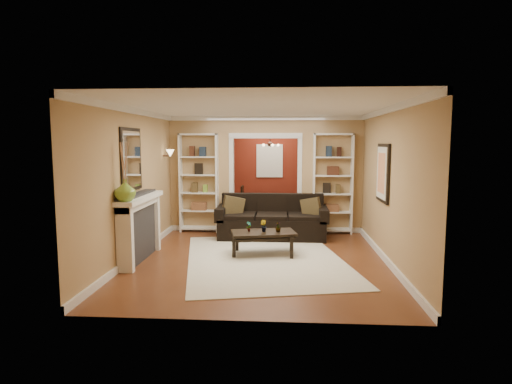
# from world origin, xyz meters

# --- Properties ---
(floor) EXTENTS (8.00, 8.00, 0.00)m
(floor) POSITION_xyz_m (0.00, 0.00, 0.00)
(floor) COLOR brown
(floor) RESTS_ON ground
(ceiling) EXTENTS (8.00, 8.00, 0.00)m
(ceiling) POSITION_xyz_m (0.00, 0.00, 2.70)
(ceiling) COLOR white
(ceiling) RESTS_ON ground
(wall_back) EXTENTS (8.00, 0.00, 8.00)m
(wall_back) POSITION_xyz_m (0.00, 4.00, 1.35)
(wall_back) COLOR tan
(wall_back) RESTS_ON ground
(wall_front) EXTENTS (8.00, 0.00, 8.00)m
(wall_front) POSITION_xyz_m (0.00, -4.00, 1.35)
(wall_front) COLOR tan
(wall_front) RESTS_ON ground
(wall_left) EXTENTS (0.00, 8.00, 8.00)m
(wall_left) POSITION_xyz_m (-2.25, 0.00, 1.35)
(wall_left) COLOR tan
(wall_left) RESTS_ON ground
(wall_right) EXTENTS (0.00, 8.00, 8.00)m
(wall_right) POSITION_xyz_m (2.25, 0.00, 1.35)
(wall_right) COLOR tan
(wall_right) RESTS_ON ground
(partition_wall) EXTENTS (4.50, 0.15, 2.70)m
(partition_wall) POSITION_xyz_m (0.00, 1.20, 1.35)
(partition_wall) COLOR tan
(partition_wall) RESTS_ON floor
(red_back_panel) EXTENTS (4.44, 0.04, 2.64)m
(red_back_panel) POSITION_xyz_m (0.00, 3.97, 1.32)
(red_back_panel) COLOR maroon
(red_back_panel) RESTS_ON floor
(dining_window) EXTENTS (0.78, 0.03, 0.98)m
(dining_window) POSITION_xyz_m (0.00, 3.93, 1.55)
(dining_window) COLOR #8CA5CC
(dining_window) RESTS_ON wall_back
(area_rug) EXTENTS (3.42, 4.27, 0.01)m
(area_rug) POSITION_xyz_m (0.10, -1.30, 0.01)
(area_rug) COLOR silver
(area_rug) RESTS_ON floor
(sofa) EXTENTS (2.41, 1.04, 0.94)m
(sofa) POSITION_xyz_m (0.18, 0.45, 0.47)
(sofa) COLOR black
(sofa) RESTS_ON floor
(pillow_left) EXTENTS (0.47, 0.29, 0.45)m
(pillow_left) POSITION_xyz_m (-0.68, 0.43, 0.69)
(pillow_left) COLOR brown
(pillow_left) RESTS_ON sofa
(pillow_right) EXTENTS (0.43, 0.30, 0.42)m
(pillow_right) POSITION_xyz_m (1.03, 0.43, 0.67)
(pillow_right) COLOR brown
(pillow_right) RESTS_ON sofa
(coffee_table) EXTENTS (1.28, 0.87, 0.44)m
(coffee_table) POSITION_xyz_m (0.06, -1.00, 0.22)
(coffee_table) COLOR black
(coffee_table) RESTS_ON floor
(plant_left) EXTENTS (0.12, 0.12, 0.19)m
(plant_left) POSITION_xyz_m (-0.21, -1.00, 0.54)
(plant_left) COLOR #336626
(plant_left) RESTS_ON coffee_table
(plant_center) EXTENTS (0.15, 0.15, 0.22)m
(plant_center) POSITION_xyz_m (0.06, -1.00, 0.55)
(plant_center) COLOR #336626
(plant_center) RESTS_ON coffee_table
(plant_right) EXTENTS (0.14, 0.14, 0.18)m
(plant_right) POSITION_xyz_m (0.34, -1.00, 0.53)
(plant_right) COLOR #336626
(plant_right) RESTS_ON coffee_table
(bookshelf_left) EXTENTS (0.90, 0.30, 2.30)m
(bookshelf_left) POSITION_xyz_m (-1.55, 1.03, 1.15)
(bookshelf_left) COLOR white
(bookshelf_left) RESTS_ON floor
(bookshelf_right) EXTENTS (0.90, 0.30, 2.30)m
(bookshelf_right) POSITION_xyz_m (1.55, 1.03, 1.15)
(bookshelf_right) COLOR white
(bookshelf_right) RESTS_ON floor
(fireplace) EXTENTS (0.32, 1.70, 1.16)m
(fireplace) POSITION_xyz_m (-2.09, -1.50, 0.58)
(fireplace) COLOR white
(fireplace) RESTS_ON floor
(vase) EXTENTS (0.38, 0.38, 0.35)m
(vase) POSITION_xyz_m (-2.09, -2.20, 1.34)
(vase) COLOR #78A435
(vase) RESTS_ON fireplace
(mirror) EXTENTS (0.03, 0.95, 1.10)m
(mirror) POSITION_xyz_m (-2.23, -1.50, 1.80)
(mirror) COLOR silver
(mirror) RESTS_ON wall_left
(wall_sconce) EXTENTS (0.18, 0.18, 0.22)m
(wall_sconce) POSITION_xyz_m (-2.15, 0.55, 1.83)
(wall_sconce) COLOR #FFE0A5
(wall_sconce) RESTS_ON wall_left
(framed_art) EXTENTS (0.04, 0.85, 1.05)m
(framed_art) POSITION_xyz_m (2.21, -1.00, 1.55)
(framed_art) COLOR black
(framed_art) RESTS_ON wall_right
(dining_table) EXTENTS (1.69, 0.94, 0.59)m
(dining_table) POSITION_xyz_m (0.05, 2.83, 0.30)
(dining_table) COLOR black
(dining_table) RESTS_ON floor
(dining_chair_nw) EXTENTS (0.41, 0.41, 0.76)m
(dining_chair_nw) POSITION_xyz_m (-0.50, 2.53, 0.38)
(dining_chair_nw) COLOR black
(dining_chair_nw) RESTS_ON floor
(dining_chair_ne) EXTENTS (0.55, 0.55, 0.87)m
(dining_chair_ne) POSITION_xyz_m (0.60, 2.53, 0.43)
(dining_chair_ne) COLOR black
(dining_chair_ne) RESTS_ON floor
(dining_chair_sw) EXTENTS (0.48, 0.48, 0.90)m
(dining_chair_sw) POSITION_xyz_m (-0.50, 3.13, 0.45)
(dining_chair_sw) COLOR black
(dining_chair_sw) RESTS_ON floor
(dining_chair_se) EXTENTS (0.51, 0.51, 0.95)m
(dining_chair_se) POSITION_xyz_m (0.60, 3.13, 0.47)
(dining_chair_se) COLOR black
(dining_chair_se) RESTS_ON floor
(chandelier) EXTENTS (0.50, 0.50, 0.30)m
(chandelier) POSITION_xyz_m (0.00, 2.70, 2.02)
(chandelier) COLOR #341E18
(chandelier) RESTS_ON ceiling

